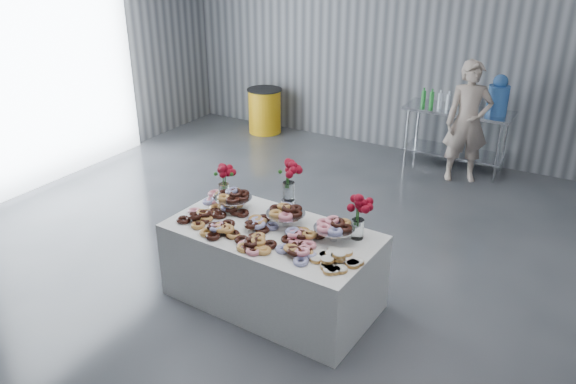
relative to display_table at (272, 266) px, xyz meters
The scene contains 16 objects.
ground 0.45m from the display_table, 167.62° to the left, with size 9.00×9.00×0.00m, color #35373C.
room_walls 2.32m from the display_table, 166.60° to the left, with size 8.04×9.04×4.02m.
display_table is the anchor object (origin of this frame).
prep_table 4.20m from the display_table, 82.37° to the left, with size 1.50×0.60×0.90m.
donut_mounds 0.42m from the display_table, 90.00° to the right, with size 1.80×0.80×0.09m, color #CD834B, non-canonical shape.
cake_stand_left 0.77m from the display_table, 161.79° to the left, with size 0.36×0.36×0.17m.
cake_stand_mid 0.54m from the display_table, 68.61° to the left, with size 0.36×0.36×0.17m.
cake_stand_right 0.77m from the display_table, 12.30° to the left, with size 0.36×0.36×0.17m.
danish_pile 0.88m from the display_table, 14.26° to the right, with size 0.48×0.48×0.11m, color silver, non-canonical shape.
bouquet_left 1.04m from the display_table, 158.61° to the left, with size 0.26×0.26×0.42m.
bouquet_right 1.02m from the display_table, 20.25° to the left, with size 0.26×0.26×0.42m.
bouquet_center 0.83m from the display_table, 95.18° to the left, with size 0.26×0.26×0.57m.
water_jug 4.35m from the display_table, 75.72° to the left, with size 0.28×0.28×0.55m.
drink_bottles 4.11m from the display_table, 86.66° to the left, with size 0.54×0.08×0.27m, color #268C33, non-canonical shape.
person 3.91m from the display_table, 78.51° to the left, with size 0.61×0.40×1.67m, color #CC8C93.
trash_barrel 4.97m from the display_table, 123.29° to the left, with size 0.60×0.60×0.76m.
Camera 1 is at (2.59, -3.79, 3.18)m, focal length 35.00 mm.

